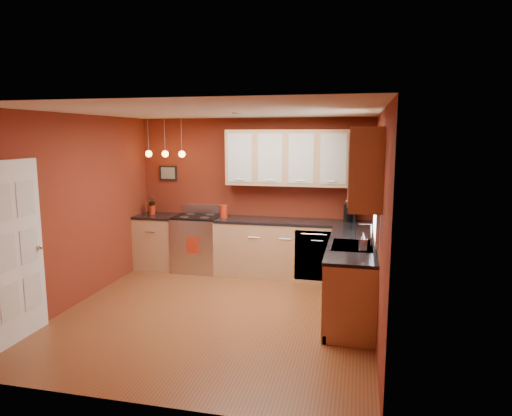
% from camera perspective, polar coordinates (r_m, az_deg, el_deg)
% --- Properties ---
extents(floor, '(4.20, 4.20, 0.00)m').
position_cam_1_polar(floor, '(6.16, -4.85, -12.99)').
color(floor, brown).
rests_on(floor, ground).
extents(ceiling, '(4.00, 4.20, 0.02)m').
position_cam_1_polar(ceiling, '(5.72, -5.21, 11.93)').
color(ceiling, silver).
rests_on(ceiling, wall_back).
extents(wall_back, '(4.00, 0.02, 2.60)m').
position_cam_1_polar(wall_back, '(7.80, -0.29, 1.63)').
color(wall_back, maroon).
rests_on(wall_back, floor).
extents(wall_front, '(4.00, 0.02, 2.60)m').
position_cam_1_polar(wall_front, '(3.90, -14.58, -6.25)').
color(wall_front, maroon).
rests_on(wall_front, floor).
extents(wall_left, '(0.02, 4.20, 2.60)m').
position_cam_1_polar(wall_left, '(6.69, -21.56, -0.26)').
color(wall_left, maroon).
rests_on(wall_left, floor).
extents(wall_right, '(0.02, 4.20, 2.60)m').
position_cam_1_polar(wall_right, '(5.53, 15.12, -1.78)').
color(wall_right, maroon).
rests_on(wall_right, floor).
extents(base_cabinets_back_left, '(0.70, 0.60, 0.90)m').
position_cam_1_polar(base_cabinets_back_left, '(8.21, -12.08, -4.22)').
color(base_cabinets_back_left, tan).
rests_on(base_cabinets_back_left, floor).
extents(base_cabinets_back_right, '(2.54, 0.60, 0.90)m').
position_cam_1_polar(base_cabinets_back_right, '(7.54, 4.63, -5.24)').
color(base_cabinets_back_right, tan).
rests_on(base_cabinets_back_right, floor).
extents(base_cabinets_right, '(0.60, 2.10, 0.90)m').
position_cam_1_polar(base_cabinets_right, '(6.17, 11.82, -8.68)').
color(base_cabinets_right, tan).
rests_on(base_cabinets_right, floor).
extents(counter_back_left, '(0.70, 0.62, 0.04)m').
position_cam_1_polar(counter_back_left, '(8.12, -12.19, -0.99)').
color(counter_back_left, black).
rests_on(counter_back_left, base_cabinets_back_left).
extents(counter_back_right, '(2.54, 0.62, 0.04)m').
position_cam_1_polar(counter_back_right, '(7.44, 4.67, -1.73)').
color(counter_back_right, black).
rests_on(counter_back_right, base_cabinets_back_right).
extents(counter_right, '(0.62, 2.10, 0.04)m').
position_cam_1_polar(counter_right, '(6.05, 11.97, -4.43)').
color(counter_right, black).
rests_on(counter_right, base_cabinets_right).
extents(gas_range, '(0.76, 0.64, 1.11)m').
position_cam_1_polar(gas_range, '(7.93, -7.29, -4.34)').
color(gas_range, silver).
rests_on(gas_range, floor).
extents(dishwasher_front, '(0.60, 0.02, 0.80)m').
position_cam_1_polar(dishwasher_front, '(7.22, 7.21, -5.94)').
color(dishwasher_front, silver).
rests_on(dishwasher_front, base_cabinets_back_right).
extents(sink, '(0.50, 0.70, 0.33)m').
position_cam_1_polar(sink, '(5.90, 11.96, -4.81)').
color(sink, gray).
rests_on(sink, counter_right).
extents(window, '(0.06, 1.02, 1.22)m').
position_cam_1_polar(window, '(5.77, 14.92, 2.57)').
color(window, white).
rests_on(window, wall_right).
extents(door_left_wall, '(0.12, 0.82, 2.05)m').
position_cam_1_polar(door_left_wall, '(5.79, -27.85, -4.83)').
color(door_left_wall, white).
rests_on(door_left_wall, floor).
extents(upper_cabinets_back, '(2.00, 0.35, 0.90)m').
position_cam_1_polar(upper_cabinets_back, '(7.46, 3.92, 6.28)').
color(upper_cabinets_back, tan).
rests_on(upper_cabinets_back, wall_back).
extents(upper_cabinets_right, '(0.35, 1.95, 0.90)m').
position_cam_1_polar(upper_cabinets_right, '(5.77, 13.53, 5.23)').
color(upper_cabinets_right, tan).
rests_on(upper_cabinets_right, wall_right).
extents(wall_picture, '(0.32, 0.03, 0.26)m').
position_cam_1_polar(wall_picture, '(8.24, -10.91, 4.31)').
color(wall_picture, black).
rests_on(wall_picture, wall_back).
extents(pendant_lights, '(0.71, 0.11, 0.66)m').
position_cam_1_polar(pendant_lights, '(7.87, -11.29, 6.70)').
color(pendant_lights, gray).
rests_on(pendant_lights, ceiling).
extents(red_canister, '(0.14, 0.14, 0.21)m').
position_cam_1_polar(red_canister, '(7.66, -4.07, -0.43)').
color(red_canister, '#AB2612').
rests_on(red_canister, counter_back_right).
extents(red_vase, '(0.10, 0.10, 0.16)m').
position_cam_1_polar(red_vase, '(8.19, -12.85, -0.23)').
color(red_vase, '#AB2612').
rests_on(red_vase, counter_back_left).
extents(flowers, '(0.12, 0.12, 0.20)m').
position_cam_1_polar(flowers, '(8.16, -12.89, 0.87)').
color(flowers, '#AB2612').
rests_on(flowers, red_vase).
extents(coffee_maker, '(0.21, 0.20, 0.28)m').
position_cam_1_polar(coffee_maker, '(7.47, 11.68, -0.70)').
color(coffee_maker, black).
rests_on(coffee_maker, counter_back_right).
extents(soap_pump, '(0.10, 0.10, 0.22)m').
position_cam_1_polar(soap_pump, '(5.62, 13.22, -4.14)').
color(soap_pump, silver).
rests_on(soap_pump, counter_right).
extents(dish_towel, '(0.20, 0.01, 0.28)m').
position_cam_1_polar(dish_towel, '(7.61, -7.94, -4.62)').
color(dish_towel, '#AB2612').
rests_on(dish_towel, gas_range).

